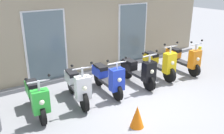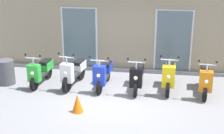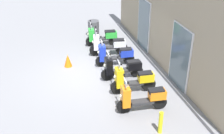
{
  "view_description": "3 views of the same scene",
  "coord_description": "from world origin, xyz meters",
  "px_view_note": "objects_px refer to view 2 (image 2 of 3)",
  "views": [
    {
      "loc": [
        -4.11,
        -4.43,
        3.18
      ],
      "look_at": [
        -0.55,
        0.77,
        0.87
      ],
      "focal_mm": 39.25,
      "sensor_mm": 36.0,
      "label": 1
    },
    {
      "loc": [
        1.15,
        -9.03,
        4.3
      ],
      "look_at": [
        -0.2,
        0.56,
        0.87
      ],
      "focal_mm": 54.25,
      "sensor_mm": 36.0,
      "label": 2
    },
    {
      "loc": [
        9.58,
        -1.93,
        5.55
      ],
      "look_at": [
        0.75,
        0.54,
        0.65
      ],
      "focal_mm": 46.81,
      "sensor_mm": 36.0,
      "label": 3
    }
  ],
  "objects_px": {
    "scooter_green": "(41,71)",
    "scooter_orange": "(205,79)",
    "scooter_white": "(74,72)",
    "scooter_blue": "(103,74)",
    "scooter_yellow": "(169,76)",
    "scooter_black": "(138,76)",
    "traffic_cone": "(78,103)",
    "trash_bin": "(6,72)"
  },
  "relations": [
    {
      "from": "scooter_green",
      "to": "scooter_orange",
      "type": "relative_size",
      "value": 0.94
    },
    {
      "from": "scooter_white",
      "to": "scooter_blue",
      "type": "distance_m",
      "value": 0.98
    },
    {
      "from": "scooter_white",
      "to": "scooter_orange",
      "type": "relative_size",
      "value": 1.03
    },
    {
      "from": "scooter_white",
      "to": "scooter_yellow",
      "type": "relative_size",
      "value": 1.05
    },
    {
      "from": "scooter_orange",
      "to": "scooter_black",
      "type": "bearing_deg",
      "value": 179.72
    },
    {
      "from": "scooter_blue",
      "to": "traffic_cone",
      "type": "xyz_separation_m",
      "value": [
        -0.42,
        -1.82,
        -0.22
      ]
    },
    {
      "from": "scooter_green",
      "to": "scooter_blue",
      "type": "relative_size",
      "value": 0.95
    },
    {
      "from": "scooter_white",
      "to": "scooter_orange",
      "type": "distance_m",
      "value": 4.15
    },
    {
      "from": "scooter_orange",
      "to": "scooter_blue",
      "type": "bearing_deg",
      "value": 179.12
    },
    {
      "from": "scooter_orange",
      "to": "trash_bin",
      "type": "bearing_deg",
      "value": -179.18
    },
    {
      "from": "trash_bin",
      "to": "scooter_green",
      "type": "bearing_deg",
      "value": 6.15
    },
    {
      "from": "scooter_orange",
      "to": "traffic_cone",
      "type": "bearing_deg",
      "value": -153.73
    },
    {
      "from": "scooter_orange",
      "to": "scooter_green",
      "type": "bearing_deg",
      "value": 179.65
    },
    {
      "from": "trash_bin",
      "to": "scooter_black",
      "type": "bearing_deg",
      "value": 1.35
    },
    {
      "from": "scooter_yellow",
      "to": "trash_bin",
      "type": "xyz_separation_m",
      "value": [
        -5.33,
        -0.18,
        -0.08
      ]
    },
    {
      "from": "scooter_yellow",
      "to": "traffic_cone",
      "type": "distance_m",
      "value": 3.13
    },
    {
      "from": "scooter_black",
      "to": "scooter_orange",
      "type": "bearing_deg",
      "value": -0.28
    },
    {
      "from": "scooter_white",
      "to": "scooter_black",
      "type": "distance_m",
      "value": 2.08
    },
    {
      "from": "scooter_blue",
      "to": "scooter_yellow",
      "type": "relative_size",
      "value": 1.01
    },
    {
      "from": "trash_bin",
      "to": "traffic_cone",
      "type": "distance_m",
      "value": 3.28
    },
    {
      "from": "scooter_white",
      "to": "scooter_yellow",
      "type": "distance_m",
      "value": 3.07
    },
    {
      "from": "traffic_cone",
      "to": "scooter_white",
      "type": "bearing_deg",
      "value": 106.97
    },
    {
      "from": "scooter_white",
      "to": "traffic_cone",
      "type": "relative_size",
      "value": 3.2
    },
    {
      "from": "scooter_white",
      "to": "trash_bin",
      "type": "relative_size",
      "value": 2.02
    },
    {
      "from": "scooter_yellow",
      "to": "trash_bin",
      "type": "distance_m",
      "value": 5.33
    },
    {
      "from": "scooter_black",
      "to": "scooter_blue",
      "type": "bearing_deg",
      "value": 177.99
    },
    {
      "from": "scooter_white",
      "to": "scooter_yellow",
      "type": "bearing_deg",
      "value": 0.59
    },
    {
      "from": "traffic_cone",
      "to": "scooter_orange",
      "type": "bearing_deg",
      "value": 26.27
    },
    {
      "from": "scooter_green",
      "to": "scooter_white",
      "type": "relative_size",
      "value": 0.91
    },
    {
      "from": "scooter_white",
      "to": "scooter_orange",
      "type": "height_order",
      "value": "scooter_white"
    },
    {
      "from": "scooter_orange",
      "to": "trash_bin",
      "type": "relative_size",
      "value": 1.95
    },
    {
      "from": "scooter_black",
      "to": "traffic_cone",
      "type": "xyz_separation_m",
      "value": [
        -1.52,
        -1.78,
        -0.21
      ]
    },
    {
      "from": "scooter_yellow",
      "to": "traffic_cone",
      "type": "bearing_deg",
      "value": -143.49
    },
    {
      "from": "scooter_orange",
      "to": "scooter_yellow",
      "type": "bearing_deg",
      "value": 175.5
    },
    {
      "from": "scooter_blue",
      "to": "scooter_black",
      "type": "relative_size",
      "value": 1.0
    },
    {
      "from": "scooter_black",
      "to": "scooter_orange",
      "type": "height_order",
      "value": "scooter_orange"
    },
    {
      "from": "scooter_black",
      "to": "trash_bin",
      "type": "distance_m",
      "value": 4.34
    },
    {
      "from": "scooter_black",
      "to": "trash_bin",
      "type": "relative_size",
      "value": 1.95
    },
    {
      "from": "scooter_green",
      "to": "scooter_black",
      "type": "xyz_separation_m",
      "value": [
        3.19,
        -0.02,
        0.02
      ]
    },
    {
      "from": "scooter_blue",
      "to": "traffic_cone",
      "type": "distance_m",
      "value": 1.88
    },
    {
      "from": "scooter_blue",
      "to": "scooter_black",
      "type": "distance_m",
      "value": 1.1
    },
    {
      "from": "scooter_black",
      "to": "scooter_orange",
      "type": "distance_m",
      "value": 2.07
    }
  ]
}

